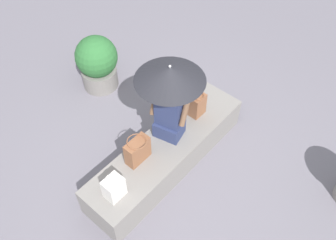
# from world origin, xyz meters

# --- Properties ---
(ground_plane) EXTENTS (14.00, 14.00, 0.00)m
(ground_plane) POSITION_xyz_m (0.00, 0.00, 0.00)
(ground_plane) COLOR slate
(stone_bench) EXTENTS (2.45, 0.64, 0.46)m
(stone_bench) POSITION_xyz_m (0.00, 0.00, 0.23)
(stone_bench) COLOR gray
(stone_bench) RESTS_ON ground
(person_seated) EXTENTS (0.35, 0.50, 0.90)m
(person_seated) POSITION_xyz_m (0.14, 0.08, 0.85)
(person_seated) COLOR navy
(person_seated) RESTS_ON stone_bench
(parasol) EXTENTS (0.82, 0.82, 1.12)m
(parasol) POSITION_xyz_m (0.16, 0.09, 1.46)
(parasol) COLOR #B7B7BC
(parasol) RESTS_ON stone_bench
(handbag_black) EXTENTS (0.22, 0.18, 0.31)m
(handbag_black) POSITION_xyz_m (-0.94, -0.04, 0.61)
(handbag_black) COLOR silver
(handbag_black) RESTS_ON stone_bench
(tote_bag_canvas) EXTENTS (0.32, 0.23, 0.35)m
(tote_bag_canvas) POSITION_xyz_m (-0.41, 0.10, 0.63)
(tote_bag_canvas) COLOR brown
(tote_bag_canvas) RESTS_ON stone_bench
(shoulder_bag_spare) EXTENTS (0.21, 0.16, 0.35)m
(shoulder_bag_spare) POSITION_xyz_m (0.64, 0.02, 0.63)
(shoulder_bag_spare) COLOR brown
(shoulder_bag_spare) RESTS_ON stone_bench
(planter_far) EXTENTS (0.65, 0.65, 0.91)m
(planter_far) POSITION_xyz_m (0.46, 1.82, 0.47)
(planter_far) COLOR gray
(planter_far) RESTS_ON ground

